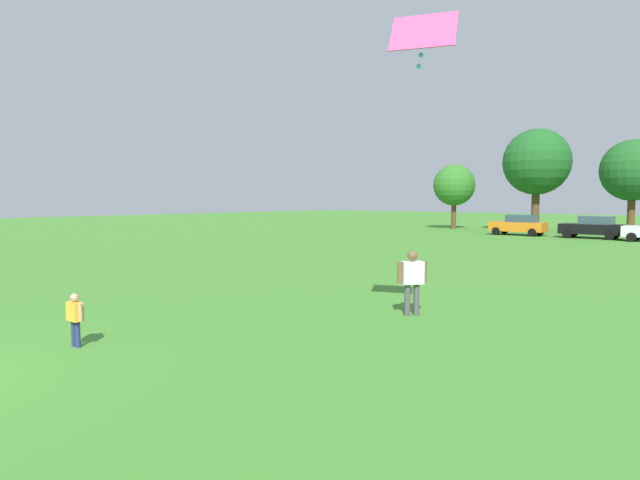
{
  "coord_description": "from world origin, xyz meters",
  "views": [
    {
      "loc": [
        10.68,
        -1.68,
        2.98
      ],
      "look_at": [
        1.83,
        8.89,
        1.93
      ],
      "focal_mm": 30.57,
      "sensor_mm": 36.0,
      "label": 1
    }
  ],
  "objects_px": {
    "kite": "(423,34)",
    "tree_right": "(633,171)",
    "tree_far_left": "(454,185)",
    "tree_left": "(537,162)",
    "child_kite_flyer": "(75,315)",
    "adult_bystander": "(412,277)",
    "parked_car_orange_0": "(519,225)",
    "parked_car_black_1": "(592,227)"
  },
  "relations": [
    {
      "from": "parked_car_black_1",
      "to": "adult_bystander",
      "type": "bearing_deg",
      "value": 96.13
    },
    {
      "from": "tree_far_left",
      "to": "tree_right",
      "type": "height_order",
      "value": "tree_right"
    },
    {
      "from": "tree_right",
      "to": "tree_far_left",
      "type": "bearing_deg",
      "value": -177.91
    },
    {
      "from": "child_kite_flyer",
      "to": "parked_car_black_1",
      "type": "height_order",
      "value": "parked_car_black_1"
    },
    {
      "from": "parked_car_orange_0",
      "to": "tree_far_left",
      "type": "xyz_separation_m",
      "value": [
        -8.5,
        5.54,
        3.44
      ]
    },
    {
      "from": "tree_far_left",
      "to": "tree_right",
      "type": "xyz_separation_m",
      "value": [
        15.42,
        0.56,
        0.96
      ]
    },
    {
      "from": "child_kite_flyer",
      "to": "kite",
      "type": "distance_m",
      "value": 9.06
    },
    {
      "from": "child_kite_flyer",
      "to": "parked_car_orange_0",
      "type": "height_order",
      "value": "parked_car_orange_0"
    },
    {
      "from": "parked_car_orange_0",
      "to": "tree_left",
      "type": "relative_size",
      "value": 0.46
    },
    {
      "from": "adult_bystander",
      "to": "kite",
      "type": "height_order",
      "value": "kite"
    },
    {
      "from": "child_kite_flyer",
      "to": "adult_bystander",
      "type": "relative_size",
      "value": 0.65
    },
    {
      "from": "parked_car_orange_0",
      "to": "adult_bystander",
      "type": "bearing_deg",
      "value": 105.53
    },
    {
      "from": "parked_car_black_1",
      "to": "tree_left",
      "type": "relative_size",
      "value": 0.46
    },
    {
      "from": "parked_car_orange_0",
      "to": "tree_right",
      "type": "relative_size",
      "value": 0.55
    },
    {
      "from": "kite",
      "to": "parked_car_orange_0",
      "type": "relative_size",
      "value": 0.34
    },
    {
      "from": "adult_bystander",
      "to": "tree_far_left",
      "type": "distance_m",
      "value": 41.83
    },
    {
      "from": "parked_car_orange_0",
      "to": "tree_left",
      "type": "xyz_separation_m",
      "value": [
        -0.77,
        6.14,
        5.41
      ]
    },
    {
      "from": "adult_bystander",
      "to": "tree_right",
      "type": "bearing_deg",
      "value": 40.43
    },
    {
      "from": "adult_bystander",
      "to": "parked_car_black_1",
      "type": "bearing_deg",
      "value": 43.49
    },
    {
      "from": "child_kite_flyer",
      "to": "tree_right",
      "type": "relative_size",
      "value": 0.14
    },
    {
      "from": "kite",
      "to": "tree_right",
      "type": "distance_m",
      "value": 40.56
    },
    {
      "from": "kite",
      "to": "parked_car_black_1",
      "type": "height_order",
      "value": "kite"
    },
    {
      "from": "parked_car_black_1",
      "to": "tree_left",
      "type": "bearing_deg",
      "value": -44.36
    },
    {
      "from": "tree_left",
      "to": "tree_right",
      "type": "xyz_separation_m",
      "value": [
        7.7,
        -0.04,
        -1.01
      ]
    },
    {
      "from": "adult_bystander",
      "to": "parked_car_black_1",
      "type": "xyz_separation_m",
      "value": [
        -3.47,
        32.31,
        -0.13
      ]
    },
    {
      "from": "child_kite_flyer",
      "to": "kite",
      "type": "height_order",
      "value": "kite"
    },
    {
      "from": "tree_left",
      "to": "tree_right",
      "type": "height_order",
      "value": "tree_left"
    },
    {
      "from": "parked_car_orange_0",
      "to": "parked_car_black_1",
      "type": "bearing_deg",
      "value": 179.83
    },
    {
      "from": "child_kite_flyer",
      "to": "parked_car_black_1",
      "type": "xyz_separation_m",
      "value": [
        0.19,
        39.25,
        0.21
      ]
    },
    {
      "from": "adult_bystander",
      "to": "tree_left",
      "type": "relative_size",
      "value": 0.18
    },
    {
      "from": "kite",
      "to": "tree_left",
      "type": "relative_size",
      "value": 0.16
    },
    {
      "from": "kite",
      "to": "tree_right",
      "type": "relative_size",
      "value": 0.19
    },
    {
      "from": "kite",
      "to": "tree_far_left",
      "type": "distance_m",
      "value": 44.11
    },
    {
      "from": "parked_car_black_1",
      "to": "parked_car_orange_0",
      "type": "bearing_deg",
      "value": -0.17
    },
    {
      "from": "kite",
      "to": "tree_right",
      "type": "bearing_deg",
      "value": 94.81
    },
    {
      "from": "tree_left",
      "to": "child_kite_flyer",
      "type": "bearing_deg",
      "value": -82.35
    },
    {
      "from": "parked_car_black_1",
      "to": "tree_left",
      "type": "distance_m",
      "value": 10.33
    },
    {
      "from": "kite",
      "to": "parked_car_orange_0",
      "type": "height_order",
      "value": "kite"
    },
    {
      "from": "child_kite_flyer",
      "to": "tree_far_left",
      "type": "height_order",
      "value": "tree_far_left"
    },
    {
      "from": "kite",
      "to": "child_kite_flyer",
      "type": "bearing_deg",
      "value": -135.19
    },
    {
      "from": "tree_far_left",
      "to": "tree_left",
      "type": "bearing_deg",
      "value": 4.44
    },
    {
      "from": "adult_bystander",
      "to": "parked_car_orange_0",
      "type": "xyz_separation_m",
      "value": [
        -8.98,
        32.32,
        -0.13
      ]
    }
  ]
}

